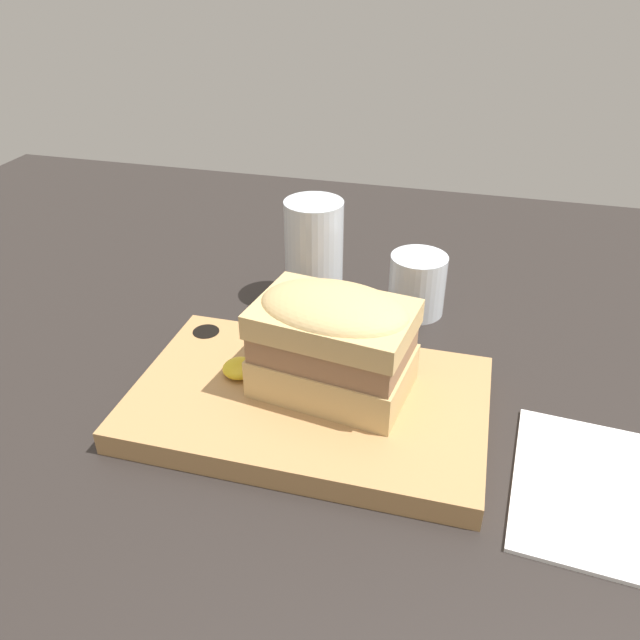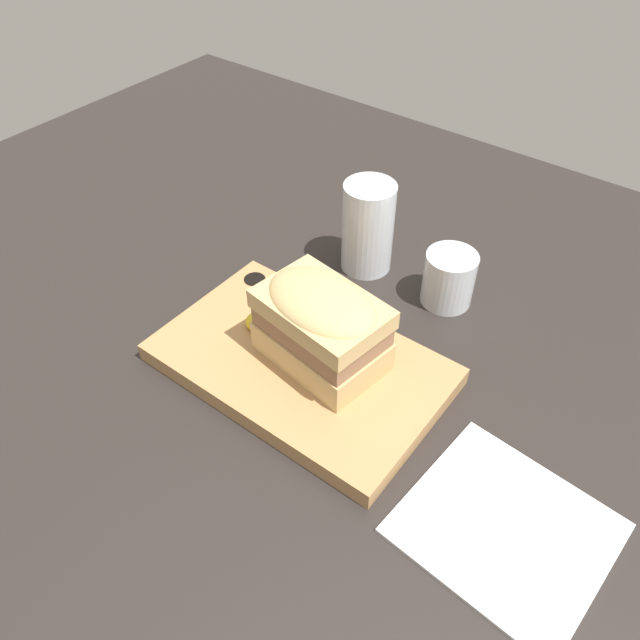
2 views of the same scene
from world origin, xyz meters
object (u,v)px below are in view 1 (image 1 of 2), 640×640
object	(u,v)px
wine_glass	(417,286)
napkin	(629,499)
water_glass	(314,259)
serving_board	(308,402)
sandwich	(333,338)

from	to	relation	value
wine_glass	napkin	xyz separation A→B (cm)	(20.23, -25.00, -3.21)
water_glass	wine_glass	xyz separation A→B (cm)	(12.37, 0.24, -2.04)
serving_board	water_glass	bearing A→B (deg)	103.75
sandwich	napkin	xyz separation A→B (cm)	(25.50, -5.31, -7.53)
wine_glass	napkin	size ratio (longest dim) A/B	0.38
wine_glass	sandwich	bearing A→B (deg)	-104.97
sandwich	water_glass	bearing A→B (deg)	110.06
napkin	wine_glass	bearing A→B (deg)	128.98
sandwich	wine_glass	bearing A→B (deg)	75.03
water_glass	wine_glass	size ratio (longest dim) A/B	1.75
serving_board	sandwich	bearing A→B (deg)	34.73
sandwich	napkin	bearing A→B (deg)	-11.76
napkin	sandwich	bearing A→B (deg)	168.24
sandwich	wine_glass	world-z (taller)	sandwich
sandwich	napkin	world-z (taller)	sandwich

